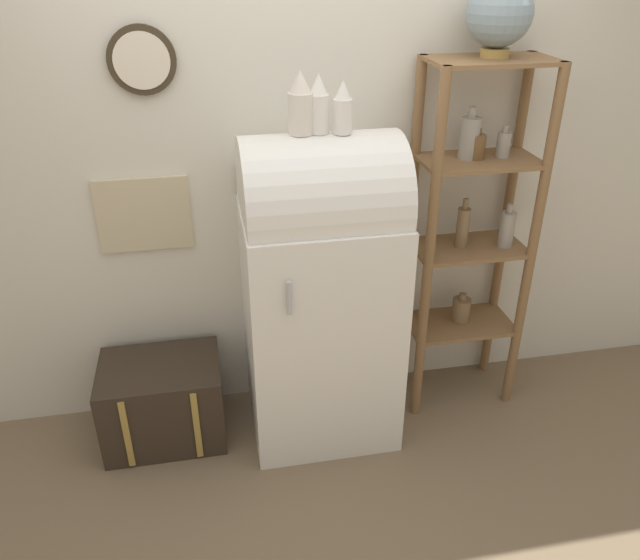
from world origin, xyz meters
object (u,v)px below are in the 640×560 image
object	(u,v)px
vase_center	(319,106)
vase_right	(343,109)
globe	(500,14)
vase_left	(300,105)
refrigerator	(321,289)
suitcase_trunk	(163,401)

from	to	relation	value
vase_center	vase_right	world-z (taller)	vase_center
vase_center	vase_right	size ratio (longest dim) A/B	1.12
globe	vase_left	distance (m)	0.95
refrigerator	vase_right	bearing A→B (deg)	-6.35
refrigerator	vase_center	bearing A→B (deg)	109.01
refrigerator	vase_left	size ratio (longest dim) A/B	5.98
refrigerator	suitcase_trunk	xyz separation A→B (m)	(-0.81, 0.05, -0.60)
vase_right	vase_left	bearing A→B (deg)	172.19
globe	vase_center	size ratio (longest dim) A/B	1.32
globe	vase_left	xyz separation A→B (m)	(-0.89, -0.11, -0.32)
vase_right	globe	bearing A→B (deg)	10.70
refrigerator	vase_left	bearing A→B (deg)	170.57
suitcase_trunk	globe	world-z (taller)	globe
globe	vase_left	size ratio (longest dim) A/B	1.25
vase_center	suitcase_trunk	bearing A→B (deg)	177.60
refrigerator	vase_left	distance (m)	0.88
vase_center	vase_right	bearing A→B (deg)	-14.71
globe	vase_left	bearing A→B (deg)	-172.88
vase_left	vase_right	bearing A→B (deg)	-7.81
vase_left	refrigerator	bearing A→B (deg)	-9.43
vase_left	vase_right	xyz separation A→B (m)	(0.17, -0.02, -0.02)
suitcase_trunk	globe	xyz separation A→B (m)	(1.62, 0.08, 1.80)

